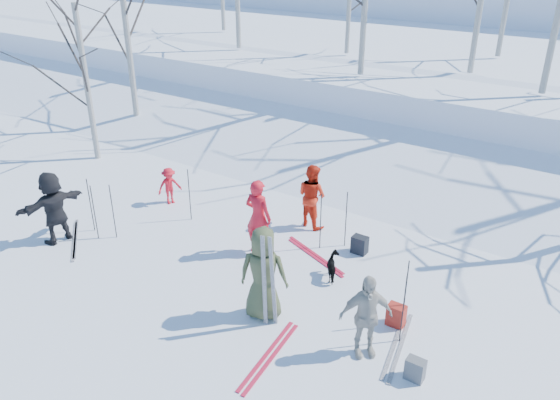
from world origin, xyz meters
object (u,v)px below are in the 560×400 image
Objects in this scene: skier_redor_behind at (312,196)px; skier_cream_east at (366,316)px; skier_grey_west at (54,207)px; dog at (334,267)px; skier_red_north at (258,217)px; backpack_dark at (360,245)px; backpack_red at (396,315)px; skier_olive_center at (263,273)px; backpack_grey at (415,369)px; skier_red_seated at (169,186)px.

skier_cream_east is at bearing 144.89° from skier_redor_behind.
skier_grey_west is 2.73× the size of dog.
skier_cream_east reaches higher than dog.
skier_red_north is 4.35× the size of backpack_dark.
backpack_red is at bearing 167.94° from skier_red_north.
skier_olive_center is at bearing 101.76° from skier_grey_west.
backpack_grey is (4.04, -3.46, -0.59)m from skier_redor_behind.
dog is 1.20m from backpack_dark.
skier_cream_east is at bearing 174.99° from backpack_grey.
backpack_red is (3.25, -2.38, -0.57)m from skier_redor_behind.
backpack_red is (0.15, 0.99, -0.55)m from skier_cream_east.
skier_red_seated is at bearing -173.95° from backpack_dark.
backpack_grey is at bearing 151.82° from skier_redor_behind.
skier_red_seated is 0.65× the size of skier_cream_east.
backpack_dark is (-0.02, 1.20, -0.06)m from dog.
backpack_red is (2.13, 1.10, -0.69)m from skier_olive_center.
skier_redor_behind reaches higher than skier_cream_east.
skier_grey_west is 7.83m from backpack_red.
backpack_red is (6.93, -1.33, -0.28)m from skier_red_seated.
skier_redor_behind is (0.30, 1.74, -0.09)m from skier_red_north.
skier_olive_center is 4.31× the size of backpack_red.
skier_cream_east is at bearing -61.92° from backpack_dark.
backpack_grey is (0.95, -0.08, -0.57)m from skier_cream_east.
skier_olive_center is at bearing 141.56° from skier_cream_east.
backpack_dark is at bearing 174.56° from skier_redor_behind.
backpack_red is 2.53m from backpack_dark.
skier_redor_behind is at bearing -83.15° from dog.
skier_olive_center reaches higher than backpack_dark.
backpack_red is 1.11× the size of backpack_grey.
skier_redor_behind is 0.92× the size of skier_grey_west.
backpack_grey is at bearing -50.03° from backpack_dark.
skier_red_north is 2.33m from backpack_dark.
backpack_red is 1.34m from backpack_grey.
skier_cream_east is 0.90× the size of skier_grey_west.
skier_redor_behind is 2.38m from dog.
skier_cream_east is 2.45× the size of dog.
backpack_grey is at bearing 155.92° from skier_olive_center.
skier_grey_west is (-4.41, -3.93, 0.07)m from skier_redor_behind.
skier_olive_center is at bearing 120.11° from skier_redor_behind.
dog is 1.80m from backpack_red.
skier_olive_center reaches higher than dog.
skier_red_seated is 8.10m from backpack_grey.
skier_red_north is at bearing 158.33° from backpack_grey.
skier_grey_west is at bearing 54.10° from skier_redor_behind.
dog is at bearing 144.40° from backpack_grey.
backpack_red is at bearing 39.71° from skier_cream_east.
skier_red_north is 3.77m from skier_cream_east.
skier_redor_behind reaches higher than backpack_grey.
skier_red_seated is 2.47× the size of backpack_dark.
backpack_grey is at bearing 156.63° from skier_red_north.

